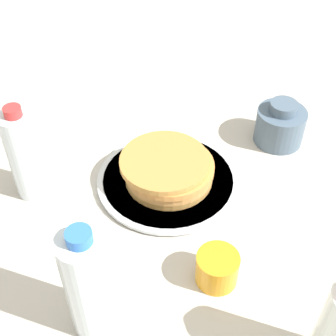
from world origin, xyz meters
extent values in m
plane|color=#BCB7AD|center=(0.00, 0.00, 0.00)|extent=(4.00, 4.00, 0.00)
cylinder|color=silver|center=(-0.03, -0.02, 0.01)|extent=(0.27, 0.27, 0.01)
cylinder|color=silver|center=(-0.03, -0.02, 0.01)|extent=(0.29, 0.29, 0.01)
cylinder|color=#B0803F|center=(-0.03, -0.03, 0.02)|extent=(0.18, 0.18, 0.01)
cylinder|color=tan|center=(-0.03, -0.03, 0.03)|extent=(0.18, 0.18, 0.02)
cylinder|color=#CE8845|center=(-0.03, -0.03, 0.05)|extent=(0.18, 0.18, 0.01)
cylinder|color=#BF8641|center=(-0.03, -0.02, 0.06)|extent=(0.18, 0.18, 0.01)
cylinder|color=orange|center=(-0.26, -0.09, 0.03)|extent=(0.07, 0.07, 0.06)
cylinder|color=#4C6075|center=(0.09, -0.28, 0.04)|extent=(0.11, 0.11, 0.08)
cylinder|color=#4C6075|center=(0.09, -0.28, 0.09)|extent=(0.06, 0.06, 0.02)
cylinder|color=silver|center=(-0.32, 0.12, 0.10)|extent=(0.07, 0.07, 0.20)
cylinder|color=blue|center=(-0.32, 0.12, 0.21)|extent=(0.04, 0.04, 0.02)
cylinder|color=silver|center=(-0.03, 0.25, 0.09)|extent=(0.06, 0.06, 0.19)
cylinder|color=red|center=(-0.03, 0.25, 0.20)|extent=(0.03, 0.03, 0.02)
camera|label=1|loc=(-0.70, 0.03, 0.69)|focal=50.00mm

